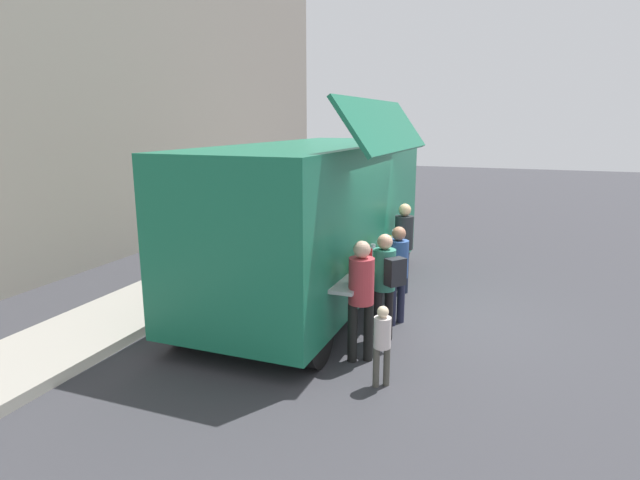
% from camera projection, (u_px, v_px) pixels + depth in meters
% --- Properties ---
extents(ground_plane, '(60.00, 60.00, 0.00)m').
position_uv_depth(ground_plane, '(414.00, 317.00, 8.77)').
color(ground_plane, '#38383D').
extents(curb_strip, '(28.00, 1.60, 0.15)m').
position_uv_depth(curb_strip, '(20.00, 365.00, 6.89)').
color(curb_strip, '#9E998E').
rests_on(curb_strip, ground).
extents(food_truck_main, '(6.49, 2.93, 3.50)m').
position_uv_depth(food_truck_main, '(316.00, 216.00, 9.34)').
color(food_truck_main, '#1A7251').
rests_on(food_truck_main, ground).
extents(trash_bin, '(0.60, 0.60, 0.87)m').
position_uv_depth(trash_bin, '(292.00, 224.00, 14.32)').
color(trash_bin, '#2F6335').
rests_on(trash_bin, ground).
extents(customer_front_ordering, '(0.50, 0.39, 1.59)m').
position_uv_depth(customer_front_ordering, '(397.00, 267.00, 8.27)').
color(customer_front_ordering, '#20223A').
rests_on(customer_front_ordering, ground).
extents(customer_mid_with_backpack, '(0.48, 0.51, 1.61)m').
position_uv_depth(customer_mid_with_backpack, '(386.00, 277.00, 7.58)').
color(customer_mid_with_backpack, black).
rests_on(customer_mid_with_backpack, ground).
extents(customer_rear_waiting, '(0.34, 0.34, 1.67)m').
position_uv_depth(customer_rear_waiting, '(361.00, 291.00, 6.96)').
color(customer_rear_waiting, black).
rests_on(customer_rear_waiting, ground).
extents(customer_extra_browsing, '(0.34, 0.34, 1.69)m').
position_uv_depth(customer_extra_browsing, '(404.00, 240.00, 9.89)').
color(customer_extra_browsing, '#1C2438').
rests_on(customer_extra_browsing, ground).
extents(child_near_queue, '(0.21, 0.21, 1.03)m').
position_uv_depth(child_near_queue, '(382.00, 339.00, 6.36)').
color(child_near_queue, '#4B4A42').
rests_on(child_near_queue, ground).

